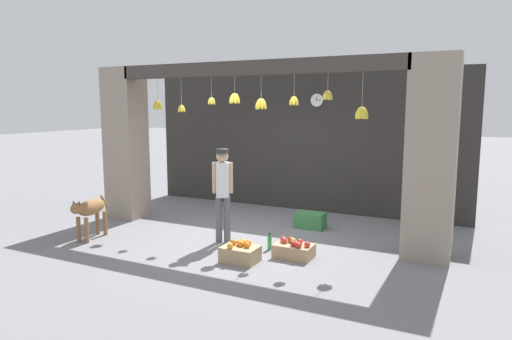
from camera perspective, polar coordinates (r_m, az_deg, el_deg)
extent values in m
plane|color=slate|center=(8.01, -1.19, -8.51)|extent=(60.00, 60.00, 0.00)
cube|color=#2D2B28|center=(10.03, 5.48, 3.63)|extent=(7.12, 0.12, 3.02)
cube|color=gray|center=(9.63, -15.95, 3.17)|extent=(0.70, 0.60, 3.02)
cube|color=gray|center=(7.18, 21.04, 1.34)|extent=(0.70, 0.60, 3.02)
cube|color=#3D3833|center=(7.80, -0.84, 12.62)|extent=(5.22, 0.24, 0.24)
cylinder|color=#B2AD99|center=(8.89, -12.21, 9.80)|extent=(0.01, 0.01, 0.41)
ellipsoid|color=yellow|center=(8.85, -11.91, 7.92)|extent=(0.13, 0.07, 0.19)
ellipsoid|color=yellow|center=(8.91, -11.89, 7.93)|extent=(0.09, 0.12, 0.20)
ellipsoid|color=yellow|center=(8.93, -12.24, 7.92)|extent=(0.12, 0.10, 0.20)
ellipsoid|color=yellow|center=(8.88, -12.47, 7.91)|extent=(0.12, 0.10, 0.20)
ellipsoid|color=yellow|center=(8.84, -12.26, 7.91)|extent=(0.09, 0.12, 0.20)
cylinder|color=#B2AD99|center=(8.49, -9.34, 9.68)|extent=(0.01, 0.01, 0.49)
ellipsoid|color=yellow|center=(8.47, -9.09, 7.58)|extent=(0.10, 0.05, 0.15)
ellipsoid|color=yellow|center=(8.51, -9.06, 7.58)|extent=(0.08, 0.09, 0.15)
ellipsoid|color=yellow|center=(8.53, -9.27, 7.58)|extent=(0.08, 0.09, 0.15)
ellipsoid|color=yellow|center=(8.51, -9.49, 7.58)|extent=(0.10, 0.05, 0.15)
ellipsoid|color=yellow|center=(8.48, -9.51, 7.57)|extent=(0.08, 0.09, 0.15)
ellipsoid|color=yellow|center=(8.45, -9.31, 7.58)|extent=(0.08, 0.09, 0.15)
cylinder|color=#B2AD99|center=(8.18, -5.61, 10.28)|extent=(0.01, 0.01, 0.36)
ellipsoid|color=gold|center=(8.16, -5.36, 8.58)|extent=(0.10, 0.05, 0.15)
ellipsoid|color=gold|center=(8.19, -5.36, 8.57)|extent=(0.08, 0.09, 0.15)
ellipsoid|color=gold|center=(8.21, -5.58, 8.57)|extent=(0.08, 0.09, 0.15)
ellipsoid|color=gold|center=(8.20, -5.80, 8.57)|extent=(0.10, 0.05, 0.15)
ellipsoid|color=gold|center=(8.16, -5.81, 8.57)|extent=(0.08, 0.09, 0.15)
ellipsoid|color=gold|center=(8.14, -5.59, 8.57)|extent=(0.08, 0.09, 0.15)
cylinder|color=#B2AD99|center=(7.91, -2.69, 10.61)|extent=(0.01, 0.01, 0.29)
ellipsoid|color=yellow|center=(7.88, -2.37, 8.92)|extent=(0.13, 0.07, 0.20)
ellipsoid|color=yellow|center=(7.93, -2.35, 8.92)|extent=(0.11, 0.12, 0.21)
ellipsoid|color=yellow|center=(7.95, -2.58, 8.91)|extent=(0.08, 0.13, 0.20)
ellipsoid|color=yellow|center=(7.95, -2.89, 8.91)|extent=(0.13, 0.10, 0.21)
ellipsoid|color=yellow|center=(7.91, -3.04, 8.91)|extent=(0.13, 0.10, 0.21)
ellipsoid|color=yellow|center=(7.87, -2.92, 8.92)|extent=(0.08, 0.13, 0.20)
ellipsoid|color=yellow|center=(7.86, -2.62, 8.92)|extent=(0.11, 0.12, 0.21)
cylinder|color=#B2AD99|center=(7.67, 0.65, 10.36)|extent=(0.01, 0.01, 0.39)
ellipsoid|color=yellow|center=(7.65, 0.99, 8.25)|extent=(0.13, 0.07, 0.20)
ellipsoid|color=yellow|center=(7.69, 0.99, 8.25)|extent=(0.11, 0.12, 0.21)
ellipsoid|color=yellow|center=(7.72, 0.73, 8.25)|extent=(0.09, 0.13, 0.21)
ellipsoid|color=yellow|center=(7.71, 0.41, 8.25)|extent=(0.13, 0.10, 0.21)
ellipsoid|color=yellow|center=(7.67, 0.26, 8.25)|extent=(0.13, 0.10, 0.21)
ellipsoid|color=yellow|center=(7.63, 0.41, 8.25)|extent=(0.09, 0.13, 0.21)
ellipsoid|color=yellow|center=(7.62, 0.73, 8.25)|extent=(0.11, 0.12, 0.21)
cylinder|color=#B2AD99|center=(7.50, 4.79, 10.50)|extent=(0.01, 0.01, 0.36)
ellipsoid|color=yellow|center=(7.48, 5.06, 8.59)|extent=(0.11, 0.06, 0.16)
ellipsoid|color=yellow|center=(7.52, 4.96, 8.59)|extent=(0.07, 0.10, 0.17)
ellipsoid|color=yellow|center=(7.52, 4.60, 8.59)|extent=(0.10, 0.09, 0.17)
ellipsoid|color=yellow|center=(7.48, 4.47, 8.60)|extent=(0.10, 0.09, 0.17)
ellipsoid|color=yellow|center=(7.45, 4.75, 8.60)|extent=(0.07, 0.10, 0.17)
cylinder|color=#B2AD99|center=(7.29, 8.98, 10.83)|extent=(0.01, 0.01, 0.27)
ellipsoid|color=gold|center=(7.27, 9.25, 9.20)|extent=(0.11, 0.06, 0.16)
ellipsoid|color=gold|center=(7.30, 9.21, 9.20)|extent=(0.09, 0.10, 0.17)
ellipsoid|color=gold|center=(7.32, 8.97, 9.20)|extent=(0.07, 0.10, 0.17)
ellipsoid|color=gold|center=(7.31, 8.71, 9.21)|extent=(0.10, 0.08, 0.17)
ellipsoid|color=gold|center=(7.28, 8.63, 9.22)|extent=(0.10, 0.08, 0.17)
ellipsoid|color=gold|center=(7.25, 8.78, 9.22)|extent=(0.07, 0.10, 0.17)
ellipsoid|color=gold|center=(7.24, 9.06, 9.21)|extent=(0.09, 0.10, 0.17)
cylinder|color=#B2AD99|center=(7.09, 13.18, 9.79)|extent=(0.01, 0.01, 0.52)
ellipsoid|color=yellow|center=(7.08, 13.49, 6.94)|extent=(0.14, 0.07, 0.21)
ellipsoid|color=yellow|center=(7.12, 13.41, 6.95)|extent=(0.12, 0.12, 0.22)
ellipsoid|color=yellow|center=(7.14, 13.09, 6.96)|extent=(0.09, 0.13, 0.21)
ellipsoid|color=yellow|center=(7.12, 12.76, 6.97)|extent=(0.13, 0.10, 0.22)
ellipsoid|color=yellow|center=(7.08, 12.68, 6.96)|extent=(0.13, 0.10, 0.22)
ellipsoid|color=yellow|center=(7.04, 12.90, 6.95)|extent=(0.09, 0.13, 0.21)
ellipsoid|color=yellow|center=(7.04, 13.27, 6.94)|extent=(0.12, 0.12, 0.22)
ellipsoid|color=olive|center=(8.35, -19.90, -4.39)|extent=(0.37, 0.70, 0.27)
cylinder|color=olive|center=(8.19, -20.41, -7.09)|extent=(0.07, 0.07, 0.43)
cylinder|color=olive|center=(8.29, -21.29, -6.96)|extent=(0.07, 0.07, 0.43)
cylinder|color=olive|center=(8.58, -18.34, -6.30)|extent=(0.07, 0.07, 0.43)
cylinder|color=olive|center=(8.67, -19.21, -6.19)|extent=(0.07, 0.07, 0.43)
ellipsoid|color=olive|center=(8.06, -21.49, -4.49)|extent=(0.21, 0.27, 0.18)
cone|color=brown|center=(8.01, -21.23, -3.85)|extent=(0.06, 0.06, 0.07)
cone|color=brown|center=(8.07, -21.82, -3.79)|extent=(0.06, 0.06, 0.07)
cylinder|color=olive|center=(8.64, -18.44, -3.75)|extent=(0.08, 0.21, 0.27)
cylinder|color=#56565B|center=(7.68, -3.62, -6.25)|extent=(0.11, 0.11, 0.78)
cylinder|color=#56565B|center=(7.69, -4.67, -6.23)|extent=(0.11, 0.11, 0.78)
cube|color=silver|center=(7.55, -4.20, -1.22)|extent=(0.25, 0.24, 0.58)
cylinder|color=tan|center=(7.53, -3.14, -0.97)|extent=(0.06, 0.06, 0.51)
cylinder|color=tan|center=(7.56, -5.26, -0.96)|extent=(0.06, 0.06, 0.51)
sphere|color=tan|center=(7.49, -4.23, 1.74)|extent=(0.20, 0.20, 0.20)
cylinder|color=#2D2D2D|center=(7.48, -4.24, 2.39)|extent=(0.20, 0.20, 0.07)
cube|color=#2D2D2D|center=(7.39, -4.32, 2.07)|extent=(0.20, 0.17, 0.01)
cube|color=tan|center=(6.83, -2.01, -10.48)|extent=(0.53, 0.38, 0.23)
sphere|color=orange|center=(6.83, -1.47, -9.09)|extent=(0.09, 0.09, 0.09)
sphere|color=orange|center=(6.84, -2.10, -9.09)|extent=(0.09, 0.09, 0.09)
sphere|color=orange|center=(6.70, -3.25, -9.47)|extent=(0.09, 0.09, 0.09)
sphere|color=orange|center=(6.83, -0.95, -9.09)|extent=(0.09, 0.09, 0.09)
sphere|color=orange|center=(6.89, -1.69, -8.94)|extent=(0.09, 0.09, 0.09)
sphere|color=orange|center=(6.78, -1.87, -9.23)|extent=(0.09, 0.09, 0.09)
sphere|color=orange|center=(6.87, -2.88, -9.00)|extent=(0.09, 0.09, 0.09)
sphere|color=orange|center=(6.73, -1.12, -9.37)|extent=(0.09, 0.09, 0.09)
cube|color=tan|center=(7.04, 4.75, -10.03)|extent=(0.58, 0.38, 0.20)
sphere|color=red|center=(7.05, 3.57, -8.81)|extent=(0.09, 0.09, 0.09)
sphere|color=#99B238|center=(7.04, 4.66, -8.82)|extent=(0.09, 0.09, 0.09)
sphere|color=red|center=(7.12, 3.42, -8.63)|extent=(0.09, 0.09, 0.09)
sphere|color=red|center=(6.85, 5.38, -9.34)|extent=(0.09, 0.09, 0.09)
sphere|color=red|center=(6.89, 6.41, -9.25)|extent=(0.09, 0.09, 0.09)
sphere|color=red|center=(6.84, 5.19, -9.34)|extent=(0.09, 0.09, 0.09)
sphere|color=red|center=(7.10, 4.36, -8.67)|extent=(0.09, 0.09, 0.09)
sphere|color=red|center=(7.00, 5.50, -8.93)|extent=(0.09, 0.09, 0.09)
sphere|color=red|center=(6.91, 4.69, -9.17)|extent=(0.09, 0.09, 0.09)
cube|color=#387A42|center=(8.68, 6.79, -6.25)|extent=(0.54, 0.36, 0.29)
cylinder|color=#38934C|center=(7.36, 1.70, -9.01)|extent=(0.07, 0.07, 0.25)
cylinder|color=black|center=(7.33, 1.70, -7.98)|extent=(0.04, 0.04, 0.03)
cylinder|color=black|center=(9.80, 7.64, 8.65)|extent=(0.29, 0.01, 0.29)
cylinder|color=white|center=(9.78, 7.61, 8.65)|extent=(0.27, 0.02, 0.27)
cube|color=black|center=(9.77, 7.59, 8.82)|extent=(0.01, 0.01, 0.08)
cube|color=black|center=(9.76, 7.82, 8.65)|extent=(0.10, 0.01, 0.01)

